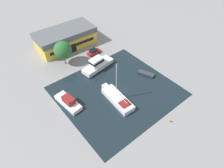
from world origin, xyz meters
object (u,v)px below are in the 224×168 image
sailboat_moored (117,99)px  small_dinghy (146,74)px  motor_cruiser (98,65)px  cabin_boat (68,102)px  warehouse_building (66,38)px  parked_car (94,52)px  quay_tree_near_building (63,50)px

sailboat_moored → small_dinghy: (12.44, 2.26, -0.39)m
motor_cruiser → small_dinghy: 13.94m
small_dinghy → cabin_boat: bearing=-32.2°
sailboat_moored → motor_cruiser: bearing=77.6°
sailboat_moored → small_dinghy: size_ratio=2.28×
warehouse_building → motor_cruiser: 16.27m
parked_car → motor_cruiser: (-3.30, -6.54, 0.46)m
parked_car → small_dinghy: 18.20m
quay_tree_near_building → motor_cruiser: size_ratio=0.71×
sailboat_moored → small_dinghy: 12.65m
motor_cruiser → small_dinghy: bearing=-149.0°
warehouse_building → parked_car: bearing=-65.0°
sailboat_moored → motor_cruiser: sailboat_moored is taller
warehouse_building → quay_tree_near_building: quay_tree_near_building is taller
parked_car → cabin_boat: size_ratio=0.57×
warehouse_building → quay_tree_near_building: size_ratio=2.58×
quay_tree_near_building → sailboat_moored: bearing=-83.5°
small_dinghy → cabin_boat: size_ratio=0.62×
sailboat_moored → small_dinghy: sailboat_moored is taller
warehouse_building → motor_cruiser: (0.85, -16.17, -1.57)m
small_dinghy → cabin_boat: (-22.22, 4.21, 0.55)m
quay_tree_near_building → parked_car: 10.29m
warehouse_building → motor_cruiser: size_ratio=1.84×
warehouse_building → quay_tree_near_building: 9.96m
warehouse_building → parked_car: size_ratio=4.24×
warehouse_building → cabin_boat: size_ratio=2.43×
cabin_boat → small_dinghy: bearing=-17.3°
cabin_boat → motor_cruiser: bearing=19.5°
warehouse_building → sailboat_moored: bearing=-93.9°
sailboat_moored → cabin_boat: (-9.78, 6.48, 0.16)m
sailboat_moored → warehouse_building: bearing=87.8°
parked_car → quay_tree_near_building: bearing=-102.3°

